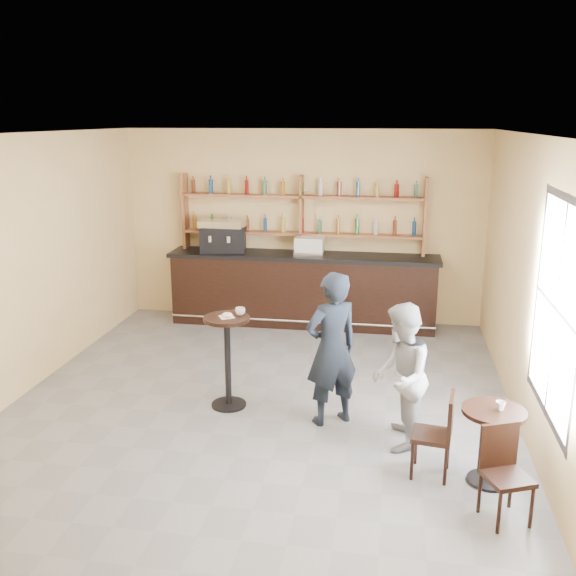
% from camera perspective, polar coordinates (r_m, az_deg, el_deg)
% --- Properties ---
extents(floor, '(7.00, 7.00, 0.00)m').
position_cam_1_polar(floor, '(7.97, -2.39, -10.13)').
color(floor, slate).
rests_on(floor, ground).
extents(ceiling, '(7.00, 7.00, 0.00)m').
position_cam_1_polar(ceiling, '(7.22, -2.68, 13.52)').
color(ceiling, white).
rests_on(ceiling, wall_back).
extents(wall_back, '(7.00, 0.00, 7.00)m').
position_cam_1_polar(wall_back, '(10.82, 1.30, 5.49)').
color(wall_back, '#E6C282').
rests_on(wall_back, floor).
extents(wall_front, '(7.00, 0.00, 7.00)m').
position_cam_1_polar(wall_front, '(4.26, -12.39, -10.13)').
color(wall_front, '#E6C282').
rests_on(wall_front, floor).
extents(wall_left, '(0.00, 7.00, 7.00)m').
position_cam_1_polar(wall_left, '(8.56, -22.59, 1.80)').
color(wall_left, '#E6C282').
rests_on(wall_left, floor).
extents(wall_right, '(0.00, 7.00, 7.00)m').
position_cam_1_polar(wall_right, '(7.44, 20.72, 0.12)').
color(wall_right, '#E6C282').
rests_on(wall_right, floor).
extents(window_pane, '(0.00, 2.00, 2.00)m').
position_cam_1_polar(window_pane, '(6.28, 22.77, -1.76)').
color(window_pane, white).
rests_on(window_pane, wall_right).
extents(window_frame, '(0.04, 1.70, 2.10)m').
position_cam_1_polar(window_frame, '(6.28, 22.72, -1.76)').
color(window_frame, black).
rests_on(window_frame, wall_right).
extents(shelf_unit, '(4.00, 0.26, 1.40)m').
position_cam_1_polar(shelf_unit, '(10.66, 1.20, 6.49)').
color(shelf_unit, brown).
rests_on(shelf_unit, wall_back).
extents(liquor_bottles, '(3.68, 0.10, 1.00)m').
position_cam_1_polar(liquor_bottles, '(10.63, 1.21, 7.39)').
color(liquor_bottles, '#8C5919').
rests_on(liquor_bottles, shelf_unit).
extents(bar_counter, '(4.44, 0.87, 1.20)m').
position_cam_1_polar(bar_counter, '(10.68, 1.34, -0.12)').
color(bar_counter, black).
rests_on(bar_counter, floor).
extents(espresso_machine, '(0.80, 0.59, 0.53)m').
position_cam_1_polar(espresso_machine, '(10.76, -5.80, 4.64)').
color(espresso_machine, black).
rests_on(espresso_machine, bar_counter).
extents(pastry_case, '(0.51, 0.42, 0.28)m').
position_cam_1_polar(pastry_case, '(10.50, 1.93, 3.78)').
color(pastry_case, silver).
rests_on(pastry_case, bar_counter).
extents(pedestal_table, '(0.70, 0.70, 1.13)m').
position_cam_1_polar(pedestal_table, '(7.70, -5.38, -6.58)').
color(pedestal_table, black).
rests_on(pedestal_table, floor).
extents(napkin, '(0.22, 0.22, 0.00)m').
position_cam_1_polar(napkin, '(7.51, -5.48, -2.56)').
color(napkin, white).
rests_on(napkin, pedestal_table).
extents(donut, '(0.14, 0.14, 0.04)m').
position_cam_1_polar(donut, '(7.49, -5.43, -2.42)').
color(donut, '#D68A4E').
rests_on(donut, napkin).
extents(cup_pedestal, '(0.14, 0.14, 0.09)m').
position_cam_1_polar(cup_pedestal, '(7.56, -4.27, -2.08)').
color(cup_pedestal, white).
rests_on(cup_pedestal, pedestal_table).
extents(man_main, '(0.77, 0.71, 1.77)m').
position_cam_1_polar(man_main, '(7.18, 3.90, -5.42)').
color(man_main, black).
rests_on(man_main, floor).
extents(cafe_table, '(0.78, 0.78, 0.75)m').
position_cam_1_polar(cafe_table, '(6.52, 17.60, -13.26)').
color(cafe_table, black).
rests_on(cafe_table, floor).
extents(cup_cafe, '(0.12, 0.12, 0.08)m').
position_cam_1_polar(cup_cafe, '(6.34, 18.35, -9.92)').
color(cup_cafe, white).
rests_on(cup_cafe, cafe_table).
extents(chair_west, '(0.42, 0.42, 0.85)m').
position_cam_1_polar(chair_west, '(6.48, 12.64, -12.58)').
color(chair_west, black).
rests_on(chair_west, floor).
extents(chair_south, '(0.48, 0.48, 0.84)m').
position_cam_1_polar(chair_south, '(5.99, 18.92, -15.57)').
color(chair_south, black).
rests_on(chair_south, floor).
extents(patron_second, '(0.62, 0.78, 1.56)m').
position_cam_1_polar(patron_second, '(6.80, 9.94, -7.76)').
color(patron_second, gray).
rests_on(patron_second, floor).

